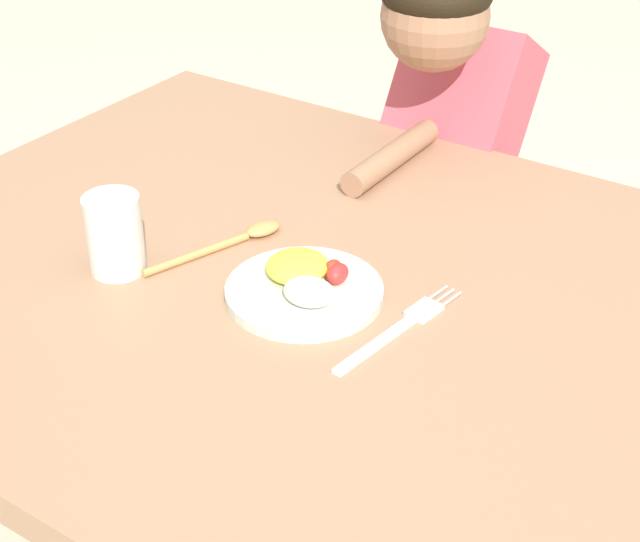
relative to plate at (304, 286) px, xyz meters
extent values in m
cube|color=#9F7455|center=(-0.01, 0.04, -0.04)|extent=(1.28, 0.98, 0.04)
cube|color=#A07160|center=(-0.55, 0.43, -0.37)|extent=(0.06, 0.06, 0.63)
cylinder|color=silver|center=(0.00, 0.00, -0.01)|extent=(0.20, 0.20, 0.01)
ellipsoid|color=yellow|center=(-0.02, 0.01, 0.01)|extent=(0.08, 0.08, 0.03)
ellipsoid|color=red|center=(0.03, 0.03, 0.01)|extent=(0.03, 0.04, 0.03)
ellipsoid|color=red|center=(0.02, 0.03, 0.01)|extent=(0.03, 0.03, 0.02)
ellipsoid|color=white|center=(0.02, -0.02, 0.01)|extent=(0.07, 0.06, 0.03)
cube|color=silver|center=(0.13, -0.04, -0.01)|extent=(0.03, 0.15, 0.01)
cube|color=silver|center=(0.14, 0.05, -0.01)|extent=(0.04, 0.05, 0.01)
cylinder|color=silver|center=(0.16, 0.09, -0.01)|extent=(0.01, 0.04, 0.00)
cylinder|color=silver|center=(0.15, 0.09, -0.01)|extent=(0.01, 0.04, 0.00)
cylinder|color=silver|center=(0.14, 0.10, -0.01)|extent=(0.01, 0.04, 0.00)
cylinder|color=tan|center=(-0.17, 0.00, -0.01)|extent=(0.06, 0.16, 0.01)
ellipsoid|color=tan|center=(-0.14, 0.10, -0.01)|extent=(0.05, 0.06, 0.02)
cylinder|color=silver|center=(-0.24, -0.08, 0.04)|extent=(0.07, 0.07, 0.11)
cube|color=#3D545F|center=(-0.09, 0.68, -0.44)|extent=(0.21, 0.14, 0.50)
cube|color=#CC4C59|center=(-0.09, 0.59, -0.03)|extent=(0.21, 0.30, 0.38)
sphere|color=#9E7051|center=(-0.09, 0.50, 0.20)|extent=(0.17, 0.17, 0.17)
cylinder|color=#9E7051|center=(-0.09, 0.38, 0.01)|extent=(0.04, 0.24, 0.04)
camera|label=1|loc=(0.59, -0.84, 0.67)|focal=54.43mm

